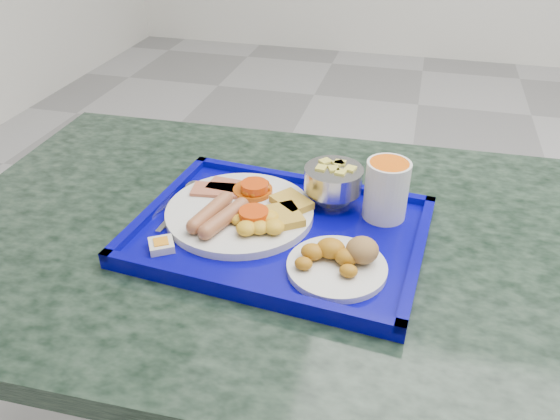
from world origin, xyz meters
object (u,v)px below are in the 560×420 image
main_plate (243,211)px  fruit_bowl (334,180)px  tray (280,233)px  bread_plate (340,260)px  juice_cup (386,188)px  table (275,310)px

main_plate → fruit_bowl: size_ratio=2.47×
fruit_bowl → tray: bearing=-122.8°
bread_plate → tray: bearing=146.0°
fruit_bowl → juice_cup: bearing=-12.7°
bread_plate → juice_cup: 0.18m
tray → fruit_bowl: bearing=57.2°
tray → juice_cup: bearing=28.0°
table → fruit_bowl: fruit_bowl is taller
bread_plate → fruit_bowl: fruit_bowl is taller
juice_cup → tray: bearing=-152.0°
main_plate → fruit_bowl: fruit_bowl is taller
bread_plate → table: bearing=143.1°
main_plate → tray: bearing=-15.6°
bread_plate → juice_cup: size_ratio=1.46×
juice_cup → table: bearing=-159.4°
tray → bread_plate: size_ratio=3.29×
main_plate → fruit_bowl: (0.14, 0.09, 0.03)m
main_plate → bread_plate: (0.19, -0.10, 0.00)m
tray → main_plate: 0.08m
main_plate → juice_cup: bearing=16.0°
tray → juice_cup: 0.20m
main_plate → juice_cup: juice_cup is taller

